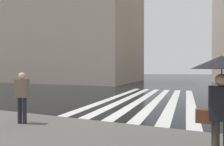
{
  "coord_description": "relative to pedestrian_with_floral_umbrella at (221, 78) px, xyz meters",
  "views": [
    {
      "loc": [
        -8.92,
        -3.13,
        1.88
      ],
      "look_at": [
        4.1,
        2.0,
        1.73
      ],
      "focal_mm": 30.26,
      "sensor_mm": 36.0,
      "label": 1
    }
  ],
  "objects": [
    {
      "name": "ground_plane",
      "position": [
        5.15,
        3.7,
        -1.75
      ],
      "size": [
        220.0,
        220.0,
        0.0
      ],
      "primitive_type": "plane",
      "color": "black"
    },
    {
      "name": "zebra_crossing",
      "position": [
        9.15,
        2.82,
        -1.75
      ],
      "size": [
        13.0,
        5.5,
        0.01
      ],
      "color": "silver",
      "rests_on": "ground_plane"
    },
    {
      "name": "haussmann_block_mid",
      "position": [
        26.09,
        18.69,
        9.63
      ],
      "size": [
        16.89,
        20.12,
        23.24
      ],
      "color": "tan",
      "rests_on": "ground_plane"
    },
    {
      "name": "pedestrian_with_floral_umbrella",
      "position": [
        0.0,
        0.0,
        0.0
      ],
      "size": [
        1.02,
        1.02,
        2.0
      ],
      "color": "black",
      "rests_on": "sidewalk_pavement"
    },
    {
      "name": "pedestrian_far_down_pavement",
      "position": [
        0.91,
        5.6,
        -0.61
      ],
      "size": [
        0.31,
        0.44,
        1.68
      ],
      "color": "#6B5B4C",
      "rests_on": "sidewalk_pavement"
    }
  ]
}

